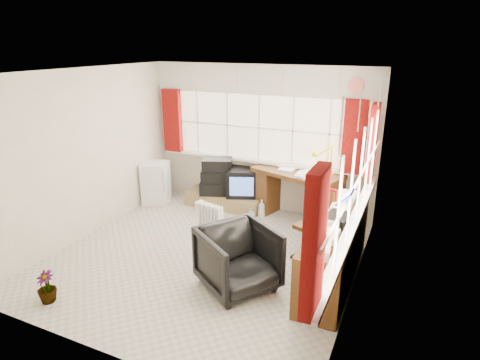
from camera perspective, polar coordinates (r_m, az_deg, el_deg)
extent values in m
plane|color=beige|center=(5.71, -4.99, -10.81)|extent=(4.00, 4.00, 0.00)
plane|color=beige|center=(6.95, 2.79, 5.83)|extent=(4.00, 0.00, 4.00)
plane|color=beige|center=(3.73, -20.78, -7.50)|extent=(4.00, 0.00, 4.00)
plane|color=beige|center=(6.41, -21.18, 3.39)|extent=(0.00, 4.00, 4.00)
plane|color=beige|center=(4.60, 16.85, -2.00)|extent=(0.00, 4.00, 4.00)
plane|color=white|center=(4.97, -5.84, 15.05)|extent=(4.00, 4.00, 0.00)
plane|color=#FFECC9|center=(6.89, 2.76, 7.41)|extent=(3.60, 0.00, 3.60)
cube|color=white|center=(6.99, 2.56, 2.69)|extent=(3.70, 0.12, 0.05)
cube|color=white|center=(7.40, -6.03, 8.14)|extent=(0.03, 0.02, 1.10)
cube|color=white|center=(7.12, -1.80, 7.81)|extent=(0.03, 0.02, 1.10)
cube|color=white|center=(6.88, 2.73, 7.40)|extent=(0.03, 0.02, 1.10)
cube|color=white|center=(6.69, 7.54, 6.91)|extent=(0.03, 0.02, 1.10)
cube|color=white|center=(6.54, 12.60, 6.35)|extent=(0.03, 0.02, 1.10)
plane|color=#FFECC9|center=(4.54, 16.84, 0.39)|extent=(0.00, 3.60, 3.60)
cube|color=white|center=(4.75, 15.70, -6.18)|extent=(0.12, 3.70, 0.05)
cube|color=white|center=(3.43, 13.75, -5.45)|extent=(0.02, 0.03, 1.10)
cube|color=white|center=(3.98, 15.45, -2.11)|extent=(0.02, 0.03, 1.10)
cube|color=white|center=(4.54, 16.72, 0.41)|extent=(0.02, 0.03, 1.10)
cube|color=white|center=(5.11, 17.71, 2.37)|extent=(0.02, 0.03, 1.10)
cube|color=white|center=(5.69, 18.51, 3.93)|extent=(0.02, 0.03, 1.10)
cube|color=maroon|center=(7.60, -9.59, 8.31)|extent=(0.35, 0.10, 1.15)
cube|color=maroon|center=(6.41, 15.97, 5.85)|extent=(0.35, 0.10, 1.15)
cube|color=maroon|center=(6.08, 18.30, 4.94)|extent=(0.10, 0.35, 1.15)
cube|color=maroon|center=(3.00, 10.53, -8.84)|extent=(0.10, 0.35, 1.15)
cube|color=silver|center=(6.75, 2.80, 14.04)|extent=(3.95, 0.08, 0.48)
cube|color=silver|center=(4.36, 17.59, 10.42)|extent=(0.08, 3.95, 0.48)
cube|color=#533413|center=(6.65, 8.18, 1.01)|extent=(1.59, 1.11, 0.07)
cube|color=#533413|center=(7.09, 4.30, -1.26)|extent=(0.51, 0.71, 0.77)
cube|color=#533413|center=(6.53, 12.05, -3.49)|extent=(0.51, 0.71, 0.77)
cube|color=white|center=(6.64, 8.19, 1.36)|extent=(0.33, 0.39, 0.02)
cube|color=white|center=(6.64, 8.19, 1.39)|extent=(0.33, 0.39, 0.02)
cube|color=white|center=(6.64, 8.20, 1.43)|extent=(0.33, 0.39, 0.02)
cube|color=white|center=(6.64, 8.20, 1.46)|extent=(0.33, 0.39, 0.02)
cube|color=white|center=(6.63, 8.20, 1.49)|extent=(0.33, 0.39, 0.02)
cube|color=white|center=(6.63, 8.20, 1.53)|extent=(0.33, 0.39, 0.02)
cylinder|color=#FFF00A|center=(6.56, 12.67, 0.88)|extent=(0.11, 0.11, 0.02)
cylinder|color=#FFF00A|center=(6.50, 12.81, 2.66)|extent=(0.03, 0.03, 0.42)
cone|color=#FFF00A|center=(6.46, 12.92, 4.08)|extent=(0.18, 0.16, 0.17)
cube|color=black|center=(5.73, 10.10, -10.75)|extent=(0.54, 0.54, 0.04)
cylinder|color=silver|center=(5.62, 10.23, -8.78)|extent=(0.06, 0.06, 0.48)
cube|color=#533413|center=(5.52, 10.38, -6.55)|extent=(0.52, 0.51, 0.06)
cube|color=#533413|center=(5.57, 11.77, -3.45)|extent=(0.36, 0.18, 0.47)
cube|color=maroon|center=(5.56, 11.79, -3.28)|extent=(0.40, 0.20, 0.48)
imported|color=black|center=(4.88, -0.26, -11.17)|extent=(1.16, 1.15, 0.77)
cube|color=white|center=(6.08, -4.11, -8.43)|extent=(0.43, 0.24, 0.08)
cube|color=white|center=(6.05, -5.48, -5.41)|extent=(0.05, 0.12, 0.52)
cube|color=white|center=(6.02, -5.05, -5.56)|extent=(0.05, 0.12, 0.52)
cube|color=white|center=(5.98, -4.62, -5.71)|extent=(0.05, 0.12, 0.52)
cube|color=white|center=(5.94, -4.18, -5.86)|extent=(0.05, 0.12, 0.52)
cube|color=white|center=(5.91, -3.74, -6.01)|extent=(0.05, 0.12, 0.52)
cube|color=white|center=(5.87, -3.29, -6.16)|extent=(0.05, 0.12, 0.52)
cube|color=white|center=(5.84, -2.83, -6.31)|extent=(0.05, 0.12, 0.52)
cube|color=#533413|center=(5.18, 13.26, -9.91)|extent=(0.50, 2.00, 0.75)
cube|color=white|center=(4.29, 11.08, -9.72)|extent=(0.24, 0.32, 0.10)
cube|color=white|center=(4.64, 12.28, -7.49)|extent=(0.24, 0.32, 0.10)
cube|color=white|center=(5.00, 13.29, -5.58)|extent=(0.24, 0.32, 0.10)
cube|color=white|center=(5.36, 14.16, -3.92)|extent=(0.24, 0.32, 0.10)
cube|color=white|center=(5.73, 14.92, -2.48)|extent=(0.24, 0.32, 0.10)
cube|color=black|center=(5.01, 13.75, -5.45)|extent=(0.33, 0.39, 0.12)
cube|color=olive|center=(7.26, -2.21, -2.90)|extent=(1.40, 0.50, 0.25)
cube|color=black|center=(7.09, 0.33, -0.25)|extent=(0.68, 0.65, 0.49)
cube|color=#4873CC|center=(6.85, 0.23, -0.95)|extent=(0.39, 0.17, 0.33)
cube|color=black|center=(7.22, -3.20, -1.02)|extent=(0.72, 0.59, 0.23)
cube|color=black|center=(7.15, -3.23, 0.64)|extent=(0.66, 0.55, 0.22)
cube|color=black|center=(7.08, -3.26, 2.25)|extent=(0.60, 0.51, 0.20)
cube|color=white|center=(7.54, -11.87, -0.38)|extent=(0.57, 0.57, 0.76)
cube|color=silver|center=(7.24, -10.86, -0.18)|extent=(0.02, 0.02, 0.40)
imported|color=silver|center=(6.84, 3.07, -4.05)|extent=(0.17, 0.17, 0.31)
imported|color=#89CCC7|center=(6.79, 1.57, -4.79)|extent=(0.11, 0.11, 0.19)
imported|color=black|center=(5.22, -25.83, -13.52)|extent=(0.22, 0.22, 0.39)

